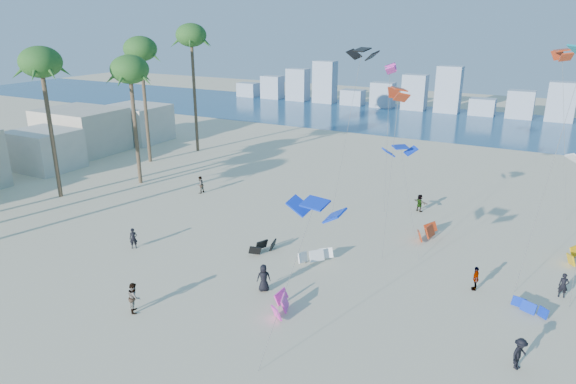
% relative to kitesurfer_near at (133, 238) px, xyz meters
% --- Properties ---
extents(ground, '(220.00, 220.00, 0.00)m').
position_rel_kitesurfer_near_xyz_m(ground, '(7.34, -10.42, -0.80)').
color(ground, beige).
rests_on(ground, ground).
extents(ocean, '(220.00, 220.00, 0.00)m').
position_rel_kitesurfer_near_xyz_m(ocean, '(7.34, 61.58, -0.80)').
color(ocean, navy).
rests_on(ocean, ground).
extents(kitesurfer_near, '(0.70, 0.67, 1.61)m').
position_rel_kitesurfer_near_xyz_m(kitesurfer_near, '(0.00, 0.00, 0.00)').
color(kitesurfer_near, black).
rests_on(kitesurfer_near, ground).
extents(kitesurfer_mid, '(1.14, 1.15, 1.87)m').
position_rel_kitesurfer_near_xyz_m(kitesurfer_mid, '(6.43, -6.59, 0.13)').
color(kitesurfer_mid, gray).
rests_on(kitesurfer_mid, ground).
extents(kitesurfers_far, '(33.15, 20.84, 1.83)m').
position_rel_kitesurfer_near_xyz_m(kitesurfers_far, '(16.43, 6.87, 0.04)').
color(kitesurfers_far, black).
rests_on(kitesurfers_far, ground).
extents(grounded_kites, '(22.77, 18.81, 0.97)m').
position_rel_kitesurfer_near_xyz_m(grounded_kites, '(19.00, 6.69, -0.37)').
color(grounded_kites, black).
rests_on(grounded_kites, ground).
extents(flying_kites, '(25.41, 34.58, 15.67)m').
position_rel_kitesurfer_near_xyz_m(flying_kites, '(21.00, 12.51, 10.41)').
color(flying_kites, '#0B2EC5').
rests_on(flying_kites, ground).
extents(palm_row, '(9.57, 44.80, 16.09)m').
position_rel_kitesurfer_near_xyz_m(palm_row, '(-14.73, 5.78, 11.27)').
color(palm_row, brown).
rests_on(palm_row, ground).
extents(beachfront_buildings, '(11.50, 43.00, 6.00)m').
position_rel_kitesurfer_near_xyz_m(beachfront_buildings, '(-26.36, 10.40, 1.87)').
color(beachfront_buildings, beige).
rests_on(beachfront_buildings, ground).
extents(distant_skyline, '(85.00, 3.00, 8.40)m').
position_rel_kitesurfer_near_xyz_m(distant_skyline, '(6.15, 71.58, 2.28)').
color(distant_skyline, '#9EADBF').
rests_on(distant_skyline, ground).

